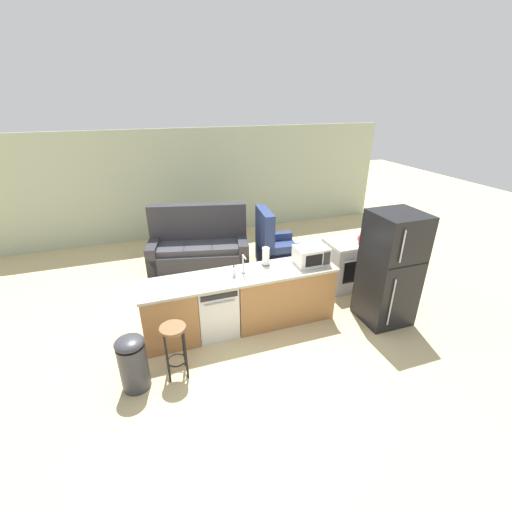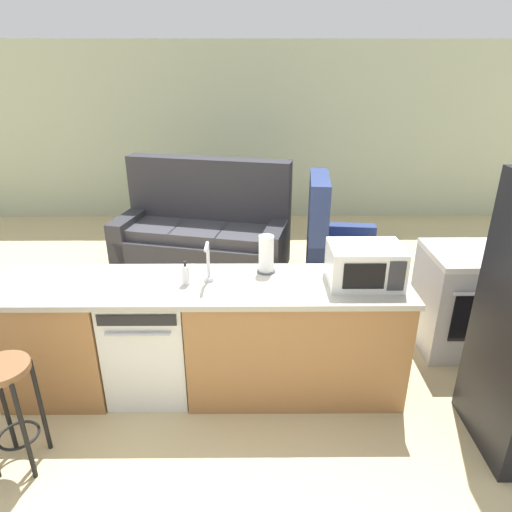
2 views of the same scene
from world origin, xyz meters
The scene contains 15 objects.
ground_plane centered at (0.00, 0.00, 0.00)m, with size 24.00×24.00×0.00m, color tan.
wall_back centered at (0.30, 4.20, 1.30)m, with size 10.00×0.06×2.60m.
kitchen_counter centered at (0.24, 0.00, 0.42)m, with size 2.94×0.66×0.90m.
dishwasher centered at (-0.25, 0.00, 0.42)m, with size 0.58×0.61×0.84m.
stove_range centered at (2.35, 0.55, 0.45)m, with size 0.76×0.68×0.90m.
refrigerator centered at (2.35, -0.55, 0.89)m, with size 0.72×0.73×1.78m.
microwave centered at (1.29, 0.00, 1.04)m, with size 0.50×0.37×0.28m.
sink_faucet centered at (0.20, 0.03, 1.03)m, with size 0.07×0.18×0.30m.
paper_towel_roll centered at (0.61, 0.19, 1.04)m, with size 0.14×0.14×0.28m.
soap_bottle centered at (0.05, -0.01, 0.97)m, with size 0.06×0.06×0.18m.
kettle centered at (2.52, 0.42, 0.99)m, with size 0.21×0.17×0.19m.
bar_stool centered at (-0.93, -0.72, 0.54)m, with size 0.32×0.32×0.74m.
trash_bin centered at (-1.44, -0.77, 0.38)m, with size 0.35×0.35×0.74m.
couch centered at (-0.07, 2.31, 0.39)m, with size 2.15×1.33×1.27m.
armchair centered at (1.43, 1.87, 0.35)m, with size 0.88×0.93×1.20m.
Camera 1 is at (-1.08, -4.24, 3.28)m, focal length 24.00 mm.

